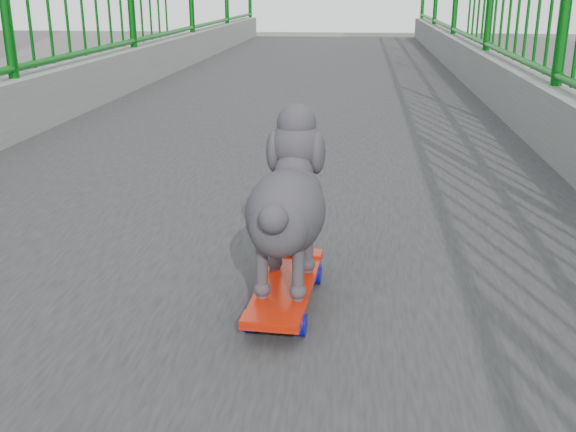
# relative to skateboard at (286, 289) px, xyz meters

# --- Properties ---
(skateboard) EXTENTS (0.16, 0.46, 0.06)m
(skateboard) POSITION_rel_skateboard_xyz_m (0.00, 0.00, 0.00)
(skateboard) COLOR red
(skateboard) RESTS_ON footbridge
(poodle) EXTENTS (0.21, 0.46, 0.38)m
(poodle) POSITION_rel_skateboard_xyz_m (0.00, 0.02, 0.22)
(poodle) COLOR #2A282D
(poodle) RESTS_ON skateboard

